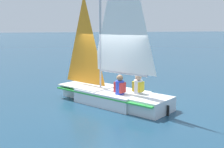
# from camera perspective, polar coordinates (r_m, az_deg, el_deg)

# --- Properties ---
(ground_plane) EXTENTS (260.00, 260.00, 0.00)m
(ground_plane) POSITION_cam_1_polar(r_m,az_deg,el_deg) (10.33, -0.00, -5.97)
(ground_plane) COLOR navy
(sailboat_main) EXTENTS (3.67, 4.47, 6.22)m
(sailboat_main) POSITION_cam_1_polar(r_m,az_deg,el_deg) (10.12, 0.12, -1.52)
(sailboat_main) COLOR silver
(sailboat_main) RESTS_ON ground_plane
(sailor_helm) EXTENTS (0.42, 0.43, 1.16)m
(sailor_helm) POSITION_cam_1_polar(r_m,az_deg,el_deg) (9.62, 1.58, -3.34)
(sailor_helm) COLOR black
(sailor_helm) RESTS_ON ground_plane
(sailor_crew) EXTENTS (0.42, 0.43, 1.16)m
(sailor_crew) POSITION_cam_1_polar(r_m,az_deg,el_deg) (9.77, 5.32, -3.17)
(sailor_crew) COLOR black
(sailor_crew) RESTS_ON ground_plane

